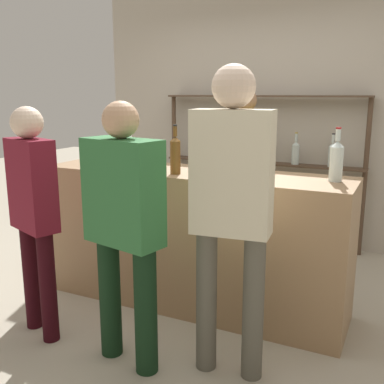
{
  "coord_description": "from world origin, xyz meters",
  "views": [
    {
      "loc": [
        1.45,
        -2.98,
        1.63
      ],
      "look_at": [
        0.0,
        0.0,
        0.9
      ],
      "focal_mm": 42.0,
      "sensor_mm": 36.0,
      "label": 1
    }
  ],
  "objects_px": {
    "counter_bottle_3": "(336,160)",
    "customer_right": "(231,199)",
    "ice_bucket": "(108,153)",
    "customer_center": "(124,219)",
    "counter_bottle_0": "(175,154)",
    "counter_bottle_5": "(199,151)",
    "server_behind_counter": "(243,164)",
    "counter_bottle_4": "(209,157)",
    "cork_jar": "(96,152)",
    "counter_bottle_1": "(115,147)",
    "counter_bottle_2": "(127,148)",
    "customer_left": "(33,204)",
    "wine_glass": "(256,161)"
  },
  "relations": [
    {
      "from": "counter_bottle_5",
      "to": "ice_bucket",
      "type": "bearing_deg",
      "value": -161.02
    },
    {
      "from": "customer_left",
      "to": "cork_jar",
      "type": "bearing_deg",
      "value": 33.27
    },
    {
      "from": "counter_bottle_1",
      "to": "server_behind_counter",
      "type": "xyz_separation_m",
      "value": [
        0.9,
        0.73,
        -0.19
      ]
    },
    {
      "from": "ice_bucket",
      "to": "customer_right",
      "type": "relative_size",
      "value": 0.12
    },
    {
      "from": "customer_left",
      "to": "counter_bottle_0",
      "type": "bearing_deg",
      "value": -22.72
    },
    {
      "from": "server_behind_counter",
      "to": "customer_right",
      "type": "relative_size",
      "value": 0.94
    },
    {
      "from": "counter_bottle_2",
      "to": "customer_right",
      "type": "distance_m",
      "value": 1.4
    },
    {
      "from": "cork_jar",
      "to": "customer_left",
      "type": "height_order",
      "value": "customer_left"
    },
    {
      "from": "counter_bottle_1",
      "to": "ice_bucket",
      "type": "bearing_deg",
      "value": -69.66
    },
    {
      "from": "counter_bottle_2",
      "to": "counter_bottle_4",
      "type": "bearing_deg",
      "value": -12.44
    },
    {
      "from": "customer_right",
      "to": "cork_jar",
      "type": "bearing_deg",
      "value": 55.89
    },
    {
      "from": "counter_bottle_5",
      "to": "customer_left",
      "type": "relative_size",
      "value": 0.21
    },
    {
      "from": "counter_bottle_5",
      "to": "counter_bottle_2",
      "type": "bearing_deg",
      "value": -162.91
    },
    {
      "from": "counter_bottle_0",
      "to": "server_behind_counter",
      "type": "distance_m",
      "value": 1.09
    },
    {
      "from": "counter_bottle_3",
      "to": "wine_glass",
      "type": "height_order",
      "value": "counter_bottle_3"
    },
    {
      "from": "counter_bottle_5",
      "to": "counter_bottle_1",
      "type": "bearing_deg",
      "value": -178.92
    },
    {
      "from": "counter_bottle_5",
      "to": "server_behind_counter",
      "type": "xyz_separation_m",
      "value": [
        0.11,
        0.72,
        -0.2
      ]
    },
    {
      "from": "customer_center",
      "to": "counter_bottle_0",
      "type": "bearing_deg",
      "value": 16.77
    },
    {
      "from": "counter_bottle_2",
      "to": "counter_bottle_5",
      "type": "distance_m",
      "value": 0.58
    },
    {
      "from": "counter_bottle_2",
      "to": "counter_bottle_3",
      "type": "xyz_separation_m",
      "value": [
        1.61,
        0.05,
        -0.0
      ]
    },
    {
      "from": "counter_bottle_5",
      "to": "customer_center",
      "type": "xyz_separation_m",
      "value": [
        0.04,
        -1.09,
        -0.26
      ]
    },
    {
      "from": "ice_bucket",
      "to": "counter_bottle_1",
      "type": "bearing_deg",
      "value": 110.34
    },
    {
      "from": "counter_bottle_0",
      "to": "customer_left",
      "type": "bearing_deg",
      "value": -132.64
    },
    {
      "from": "customer_right",
      "to": "counter_bottle_4",
      "type": "bearing_deg",
      "value": 27.56
    },
    {
      "from": "counter_bottle_4",
      "to": "customer_right",
      "type": "xyz_separation_m",
      "value": [
        0.39,
        -0.57,
        -0.14
      ]
    },
    {
      "from": "counter_bottle_3",
      "to": "customer_right",
      "type": "bearing_deg",
      "value": -118.5
    },
    {
      "from": "counter_bottle_1",
      "to": "counter_bottle_3",
      "type": "height_order",
      "value": "counter_bottle_3"
    },
    {
      "from": "ice_bucket",
      "to": "cork_jar",
      "type": "distance_m",
      "value": 0.26
    },
    {
      "from": "counter_bottle_0",
      "to": "wine_glass",
      "type": "relative_size",
      "value": 2.2
    },
    {
      "from": "counter_bottle_3",
      "to": "customer_right",
      "type": "xyz_separation_m",
      "value": [
        -0.43,
        -0.79,
        -0.14
      ]
    },
    {
      "from": "cork_jar",
      "to": "counter_bottle_1",
      "type": "bearing_deg",
      "value": 32.81
    },
    {
      "from": "wine_glass",
      "to": "counter_bottle_2",
      "type": "bearing_deg",
      "value": 177.05
    },
    {
      "from": "counter_bottle_0",
      "to": "counter_bottle_5",
      "type": "xyz_separation_m",
      "value": [
        0.03,
        0.34,
        -0.02
      ]
    },
    {
      "from": "counter_bottle_4",
      "to": "customer_center",
      "type": "bearing_deg",
      "value": -105.41
    },
    {
      "from": "cork_jar",
      "to": "customer_left",
      "type": "relative_size",
      "value": 0.11
    },
    {
      "from": "customer_left",
      "to": "customer_center",
      "type": "height_order",
      "value": "customer_center"
    },
    {
      "from": "counter_bottle_4",
      "to": "customer_center",
      "type": "distance_m",
      "value": 0.82
    },
    {
      "from": "customer_right",
      "to": "server_behind_counter",
      "type": "bearing_deg",
      "value": 10.87
    },
    {
      "from": "counter_bottle_5",
      "to": "customer_right",
      "type": "xyz_separation_m",
      "value": [
        0.63,
        -0.91,
        -0.13
      ]
    },
    {
      "from": "ice_bucket",
      "to": "customer_center",
      "type": "relative_size",
      "value": 0.13
    },
    {
      "from": "counter_bottle_4",
      "to": "counter_bottle_3",
      "type": "bearing_deg",
      "value": 15.29
    },
    {
      "from": "cork_jar",
      "to": "wine_glass",
      "type": "bearing_deg",
      "value": -4.7
    },
    {
      "from": "cork_jar",
      "to": "counter_bottle_3",
      "type": "bearing_deg",
      "value": -0.47
    },
    {
      "from": "ice_bucket",
      "to": "customer_center",
      "type": "bearing_deg",
      "value": -49.21
    },
    {
      "from": "wine_glass",
      "to": "customer_center",
      "type": "relative_size",
      "value": 0.1
    },
    {
      "from": "counter_bottle_4",
      "to": "wine_glass",
      "type": "bearing_deg",
      "value": 21.82
    },
    {
      "from": "customer_right",
      "to": "ice_bucket",
      "type": "bearing_deg",
      "value": 56.44
    },
    {
      "from": "customer_left",
      "to": "counter_bottle_3",
      "type": "bearing_deg",
      "value": -41.82
    },
    {
      "from": "server_behind_counter",
      "to": "customer_left",
      "type": "bearing_deg",
      "value": -8.02
    },
    {
      "from": "counter_bottle_2",
      "to": "server_behind_counter",
      "type": "height_order",
      "value": "server_behind_counter"
    }
  ]
}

